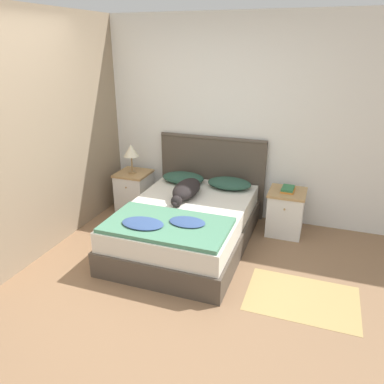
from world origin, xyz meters
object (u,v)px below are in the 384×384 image
pillow_right (229,183)px  book_stack (288,189)px  bed (186,226)px  dog (186,190)px  pillow_left (183,178)px  table_lamp (131,151)px  nightstand_right (286,212)px  nightstand_left (134,191)px

pillow_right → book_stack: (0.72, -0.01, 0.02)m
bed → dog: size_ratio=2.38×
pillow_left → table_lamp: (-0.73, -0.05, 0.30)m
bed → nightstand_right: 1.25m
nightstand_left → table_lamp: table_lamp is taller
pillow_right → book_stack: bearing=-0.8°
nightstand_left → nightstand_right: (2.07, 0.00, 0.00)m
nightstand_left → pillow_left: pillow_left is taller
bed → nightstand_right: size_ratio=3.48×
nightstand_left → table_lamp: (0.00, -0.02, 0.58)m
bed → book_stack: bearing=34.3°
pillow_left → dog: size_ratio=0.70×
bed → table_lamp: table_lamp is taller
bed → dog: (-0.10, 0.26, 0.34)m
pillow_right → table_lamp: bearing=-178.0°
nightstand_left → bed: bearing=-33.7°
nightstand_left → table_lamp: 0.58m
bed → dog: dog is taller
bed → table_lamp: 1.38m
pillow_right → table_lamp: (-1.35, -0.05, 0.30)m
dog → pillow_left: bearing=115.2°
dog → table_lamp: table_lamp is taller
nightstand_left → book_stack: bearing=0.4°
bed → book_stack: size_ratio=8.22×
nightstand_left → book_stack: size_ratio=2.36×
bed → nightstand_left: size_ratio=3.48×
pillow_left → pillow_right: (0.62, 0.00, 0.00)m
pillow_right → table_lamp: 1.38m
nightstand_left → book_stack: 2.09m
pillow_right → table_lamp: size_ratio=1.41×
pillow_right → book_stack: 0.72m
nightstand_left → pillow_left: bearing=2.0°
book_stack → table_lamp: 2.09m
dog → nightstand_right: bearing=20.6°
bed → pillow_right: (0.31, 0.72, 0.31)m
nightstand_right → bed: bearing=-146.3°
nightstand_right → pillow_right: bearing=178.0°
nightstand_left → nightstand_right: size_ratio=1.00×
bed → dog: 0.44m
bed → dog: bearing=110.5°
nightstand_right → book_stack: bearing=93.4°
book_stack → table_lamp: table_lamp is taller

